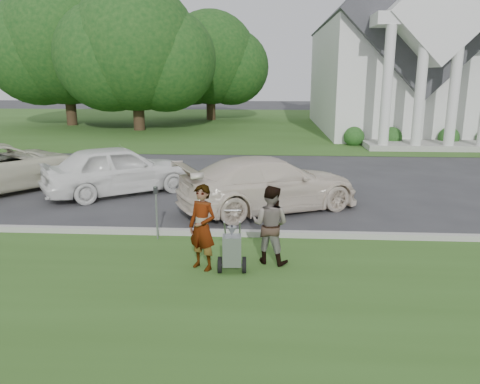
# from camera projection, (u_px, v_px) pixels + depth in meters

# --- Properties ---
(ground) EXTENTS (120.00, 120.00, 0.00)m
(ground) POSITION_uv_depth(u_px,v_px,m) (228.00, 244.00, 10.47)
(ground) COLOR #333335
(ground) RESTS_ON ground
(grass_strip) EXTENTS (80.00, 7.00, 0.01)m
(grass_strip) POSITION_uv_depth(u_px,v_px,m) (212.00, 309.00, 7.56)
(grass_strip) COLOR #33581E
(grass_strip) RESTS_ON ground
(church_lawn) EXTENTS (80.00, 30.00, 0.01)m
(church_lawn) POSITION_uv_depth(u_px,v_px,m) (257.00, 124.00, 36.61)
(church_lawn) COLOR #33581E
(church_lawn) RESTS_ON ground
(curb) EXTENTS (80.00, 0.18, 0.15)m
(curb) POSITION_uv_depth(u_px,v_px,m) (230.00, 233.00, 10.98)
(curb) COLOR #9E9E93
(curb) RESTS_ON ground
(church) EXTENTS (9.19, 19.00, 24.10)m
(church) POSITION_uv_depth(u_px,v_px,m) (393.00, 40.00, 30.89)
(church) COLOR white
(church) RESTS_ON ground
(tree_left) EXTENTS (10.63, 8.40, 9.71)m
(tree_left) POSITION_uv_depth(u_px,v_px,m) (135.00, 53.00, 30.99)
(tree_left) COLOR #332316
(tree_left) RESTS_ON ground
(tree_far) EXTENTS (11.64, 9.20, 10.73)m
(tree_far) POSITION_uv_depth(u_px,v_px,m) (65.00, 47.00, 34.10)
(tree_far) COLOR #332316
(tree_far) RESTS_ON ground
(tree_back) EXTENTS (9.61, 7.60, 8.89)m
(tree_back) POSITION_uv_depth(u_px,v_px,m) (210.00, 62.00, 38.59)
(tree_back) COLOR #332316
(tree_back) RESTS_ON ground
(striping_cart) EXTENTS (0.56, 1.09, 1.00)m
(striping_cart) POSITION_uv_depth(u_px,v_px,m) (232.00, 251.00, 8.89)
(striping_cart) COLOR black
(striping_cart) RESTS_ON ground
(person_left) EXTENTS (0.73, 0.66, 1.67)m
(person_left) POSITION_uv_depth(u_px,v_px,m) (202.00, 228.00, 8.95)
(person_left) COLOR #999999
(person_left) RESTS_ON ground
(person_right) EXTENTS (0.93, 0.83, 1.58)m
(person_right) POSITION_uv_depth(u_px,v_px,m) (270.00, 225.00, 9.28)
(person_right) COLOR #999999
(person_right) RESTS_ON ground
(parking_meter_near) EXTENTS (0.09, 0.08, 1.26)m
(parking_meter_near) POSITION_uv_depth(u_px,v_px,m) (156.00, 206.00, 10.60)
(parking_meter_near) COLOR gray
(parking_meter_near) RESTS_ON ground
(car_a) EXTENTS (5.51, 6.13, 1.58)m
(car_a) POSITION_uv_depth(u_px,v_px,m) (0.00, 167.00, 15.21)
(car_a) COLOR beige
(car_a) RESTS_ON ground
(car_b) EXTENTS (4.87, 4.16, 1.58)m
(car_b) POSITION_uv_depth(u_px,v_px,m) (118.00, 169.00, 14.79)
(car_b) COLOR white
(car_b) RESTS_ON ground
(car_c) EXTENTS (5.55, 4.19, 1.50)m
(car_c) POSITION_uv_depth(u_px,v_px,m) (270.00, 184.00, 13.01)
(car_c) COLOR #EFE0CB
(car_c) RESTS_ON ground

